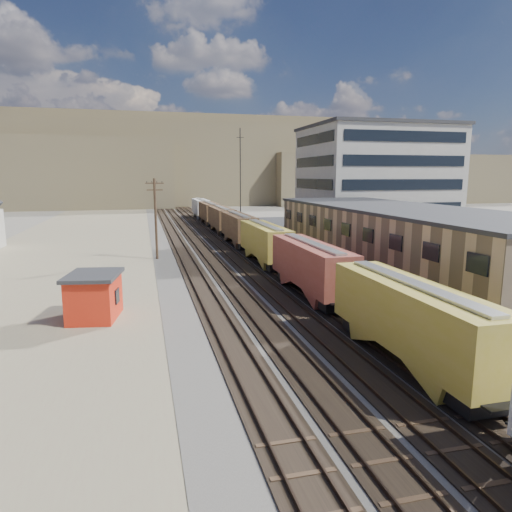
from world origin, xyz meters
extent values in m
plane|color=#6B6356|center=(0.00, 0.00, 0.00)|extent=(300.00, 300.00, 0.00)
cube|color=#4C4742|center=(0.00, 50.00, 0.03)|extent=(18.00, 200.00, 0.06)
cube|color=#85755B|center=(-20.00, 40.00, 0.01)|extent=(24.00, 180.00, 0.03)
cube|color=#232326|center=(22.00, 35.00, 0.02)|extent=(26.00, 120.00, 0.04)
cube|color=black|center=(-5.00, 50.00, 0.10)|extent=(2.60, 200.00, 0.08)
cube|color=#38281E|center=(-5.72, 50.00, 0.22)|extent=(0.08, 200.00, 0.16)
cube|color=#38281E|center=(-4.28, 50.00, 0.22)|extent=(0.08, 200.00, 0.16)
cube|color=black|center=(-2.00, 50.00, 0.10)|extent=(2.60, 200.00, 0.08)
cube|color=#38281E|center=(-2.72, 50.00, 0.22)|extent=(0.08, 200.00, 0.16)
cube|color=#38281E|center=(-1.28, 50.00, 0.22)|extent=(0.08, 200.00, 0.16)
cube|color=black|center=(1.00, 50.00, 0.10)|extent=(2.60, 200.00, 0.08)
cube|color=#38281E|center=(0.28, 50.00, 0.22)|extent=(0.08, 200.00, 0.16)
cube|color=#38281E|center=(1.72, 50.00, 0.22)|extent=(0.08, 200.00, 0.16)
cube|color=black|center=(3.80, 50.00, 0.10)|extent=(2.60, 200.00, 0.08)
cube|color=#38281E|center=(3.08, 50.00, 0.22)|extent=(0.08, 200.00, 0.16)
cube|color=#38281E|center=(4.52, 50.00, 0.22)|extent=(0.08, 200.00, 0.16)
cube|color=black|center=(3.80, 0.44, 0.75)|extent=(2.20, 2.20, 0.90)
cube|color=black|center=(3.80, 10.59, 0.75)|extent=(2.20, 2.20, 0.90)
cube|color=#A18F2A|center=(3.80, 5.51, 2.90)|extent=(3.00, 13.34, 3.40)
cube|color=#B7B7B2|center=(3.80, 5.51, 4.68)|extent=(0.90, 12.32, 0.16)
cube|color=black|center=(3.80, 15.64, 0.75)|extent=(2.20, 2.20, 0.90)
cube|color=black|center=(3.80, 25.79, 0.75)|extent=(2.20, 2.20, 0.90)
cube|color=brown|center=(3.80, 20.71, 2.90)|extent=(3.00, 13.34, 3.40)
cube|color=#B7B7B2|center=(3.80, 20.71, 4.68)|extent=(0.90, 12.33, 0.16)
cube|color=black|center=(3.80, 30.84, 0.75)|extent=(2.20, 2.20, 0.90)
cube|color=black|center=(3.80, 40.99, 0.75)|extent=(2.20, 2.20, 0.90)
cube|color=#A18F2A|center=(3.80, 35.91, 2.90)|extent=(3.00, 13.34, 3.40)
cube|color=#B7B7B2|center=(3.80, 35.91, 4.68)|extent=(0.90, 12.33, 0.16)
cube|color=black|center=(3.80, 46.04, 0.75)|extent=(2.20, 2.20, 0.90)
cube|color=black|center=(3.80, 56.19, 0.75)|extent=(2.20, 2.20, 0.90)
cube|color=#4C2F20|center=(3.80, 51.11, 2.90)|extent=(3.00, 13.34, 3.40)
cube|color=#B7B7B2|center=(3.80, 51.11, 4.68)|extent=(0.90, 12.33, 0.16)
cube|color=black|center=(3.80, 61.24, 0.75)|extent=(2.20, 2.20, 0.90)
cube|color=black|center=(3.80, 71.39, 0.75)|extent=(2.20, 2.20, 0.90)
cube|color=#4C2F20|center=(3.80, 66.31, 2.90)|extent=(3.00, 13.34, 3.40)
cube|color=#B7B7B2|center=(3.80, 66.31, 4.68)|extent=(0.90, 12.32, 0.16)
cube|color=black|center=(3.80, 76.44, 0.75)|extent=(2.20, 2.20, 0.90)
cube|color=black|center=(3.80, 86.59, 0.75)|extent=(2.20, 2.20, 0.90)
cube|color=#4C2F20|center=(3.80, 81.51, 2.90)|extent=(3.00, 13.34, 3.40)
cube|color=#B7B7B2|center=(3.80, 81.51, 4.68)|extent=(0.90, 12.32, 0.16)
cube|color=black|center=(3.80, 91.64, 0.75)|extent=(2.20, 2.20, 0.90)
cube|color=black|center=(3.80, 101.79, 0.75)|extent=(2.20, 2.20, 0.90)
cube|color=beige|center=(3.80, 96.71, 2.90)|extent=(3.00, 13.34, 3.40)
cube|color=#B7B7B2|center=(3.80, 96.71, 4.68)|extent=(0.90, 12.32, 0.16)
cube|color=tan|center=(15.00, 25.00, 3.50)|extent=(12.00, 40.00, 7.00)
cube|color=#2D2D30|center=(15.00, 25.00, 7.10)|extent=(12.40, 40.40, 0.30)
cube|color=black|center=(8.95, 25.00, 2.20)|extent=(0.12, 36.00, 1.20)
cube|color=black|center=(8.95, 25.00, 5.20)|extent=(0.12, 36.00, 1.20)
cube|color=#9E998E|center=(28.00, 55.00, 9.00)|extent=(22.00, 18.00, 18.00)
cube|color=#2D2D30|center=(28.00, 55.00, 18.20)|extent=(22.60, 18.60, 0.50)
cube|color=black|center=(16.95, 55.00, 9.00)|extent=(0.12, 16.00, 16.00)
cube|color=black|center=(28.00, 45.95, 9.00)|extent=(20.00, 0.12, 16.00)
cylinder|color=#382619|center=(-8.50, 42.00, 5.00)|extent=(0.32, 0.32, 10.00)
cube|color=#382619|center=(-8.50, 42.00, 9.40)|extent=(2.20, 0.14, 0.14)
cube|color=#382619|center=(-8.50, 42.00, 8.60)|extent=(1.90, 0.14, 0.14)
cylinder|color=black|center=(-7.90, 42.00, 9.55)|extent=(0.08, 0.08, 0.22)
cylinder|color=black|center=(6.00, 60.00, 9.00)|extent=(0.16, 0.16, 18.00)
cube|color=black|center=(6.00, 60.00, 16.50)|extent=(1.20, 0.08, 0.08)
cube|color=brown|center=(20.00, 160.00, 14.00)|extent=(140.00, 45.00, 28.00)
cube|color=brown|center=(90.00, 150.00, 9.00)|extent=(110.00, 38.00, 18.00)
cube|color=brown|center=(-10.00, 180.00, 16.00)|extent=(200.00, 60.00, 32.00)
cube|color=red|center=(-13.68, 18.55, 1.57)|extent=(3.76, 4.63, 3.14)
cube|color=#2D2D30|center=(-13.68, 18.55, 3.24)|extent=(4.24, 5.11, 0.26)
cube|color=black|center=(-12.08, 18.30, 1.67)|extent=(0.27, 1.05, 1.05)
imported|color=#171B51|center=(23.78, 36.51, 0.77)|extent=(4.57, 6.09, 1.54)
imported|color=silver|center=(30.83, 61.97, 0.80)|extent=(1.89, 4.69, 1.60)
camera|label=1|loc=(-10.00, -15.35, 10.30)|focal=32.00mm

